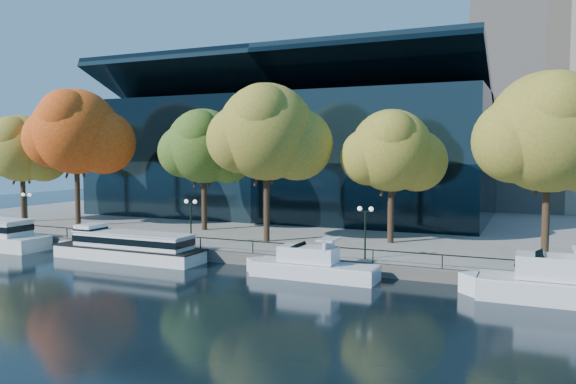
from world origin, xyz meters
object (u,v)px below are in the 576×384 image
at_px(tree_3, 268,134).
at_px(tree_4, 393,152).
at_px(cruiser_near, 309,265).
at_px(lamp_2, 365,220).
at_px(tour_boat, 125,245).
at_px(cruiser_far, 555,284).
at_px(tree_0, 22,150).
at_px(tree_1, 77,133).
at_px(tree_2, 205,148).
at_px(tree_5, 551,134).
at_px(lamp_1, 191,211).
at_px(lamp_0, 27,203).

relative_size(tree_3, tree_4, 1.20).
distance_m(cruiser_near, lamp_2, 5.74).
distance_m(tree_3, lamp_2, 13.33).
xyz_separation_m(tour_boat, cruiser_far, (33.24, -0.34, -0.06)).
bearing_deg(tree_0, tree_1, -2.33).
height_order(tree_0, tree_3, tree_3).
distance_m(cruiser_far, tree_2, 36.42).
relative_size(tour_boat, tree_5, 1.06).
bearing_deg(cruiser_far, lamp_1, 172.32).
bearing_deg(tree_2, lamp_1, -65.06).
bearing_deg(tree_0, tree_2, 6.22).
height_order(tree_3, lamp_1, tree_3).
relative_size(tree_0, tree_5, 0.88).
height_order(lamp_1, lamp_2, same).
bearing_deg(lamp_2, tree_1, 170.21).
bearing_deg(tree_4, lamp_1, -152.10).
height_order(tour_boat, tree_4, tree_4).
bearing_deg(cruiser_near, tree_3, 131.51).
relative_size(tree_1, lamp_0, 3.76).
xyz_separation_m(cruiser_near, lamp_1, (-12.65, 3.70, 3.05)).
xyz_separation_m(tree_2, tree_5, (32.72, -3.45, 0.84)).
relative_size(cruiser_near, cruiser_far, 0.92).
height_order(cruiser_near, tree_3, tree_3).
height_order(cruiser_near, tree_0, tree_0).
bearing_deg(tour_boat, tree_2, 89.06).
distance_m(cruiser_near, tree_4, 14.99).
relative_size(tree_2, tree_3, 0.88).
bearing_deg(tree_1, tree_5, -0.65).
height_order(tree_1, lamp_2, tree_1).
bearing_deg(cruiser_near, tree_2, 143.15).
height_order(cruiser_near, tree_1, tree_1).
bearing_deg(tree_1, tree_2, 11.27).
height_order(cruiser_far, tree_2, tree_2).
bearing_deg(tree_3, lamp_2, -23.62).
xyz_separation_m(tree_0, tree_5, (56.16, -0.89, 1.04)).
bearing_deg(lamp_1, tree_1, 162.36).
bearing_deg(tree_4, tree_1, -175.96).
bearing_deg(tree_0, lamp_1, -12.91).
distance_m(tree_1, tree_2, 15.00).
distance_m(tree_1, tree_5, 47.35).
bearing_deg(lamp_2, tree_2, 156.00).
distance_m(tree_2, lamp_2, 22.54).
bearing_deg(tree_4, lamp_2, -90.54).
height_order(tree_2, tree_3, tree_3).
distance_m(tour_boat, tree_3, 15.86).
relative_size(cruiser_near, tree_4, 0.86).
bearing_deg(lamp_1, tree_4, 27.90).
relative_size(tree_4, lamp_1, 2.98).
relative_size(cruiser_far, lamp_2, 2.78).
bearing_deg(tree_5, cruiser_near, -150.20).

